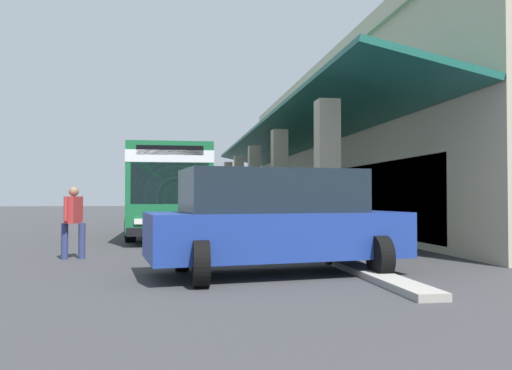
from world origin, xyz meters
name	(u,v)px	position (x,y,z in m)	size (l,w,h in m)	color
ground	(326,226)	(0.00, 8.00, 0.00)	(120.00, 120.00, 0.00)	#38383A
curb_strip	(248,226)	(0.37, 4.02, 0.06)	(35.78, 0.50, 0.12)	#9E998E
plaza_building	(435,150)	(0.37, 13.66, 3.87)	(30.12, 16.33, 7.73)	#B2A88E
transit_bus	(172,187)	(4.14, 0.40, 1.85)	(11.23, 2.89, 3.34)	#196638
parked_suv_blue	(275,220)	(15.36, 2.35, 1.02)	(3.15, 5.03, 1.97)	navy
pedestrian	(73,218)	(12.24, -1.86, 0.95)	(0.63, 0.54, 1.70)	navy
potted_palm	(254,209)	(-6.45, 5.40, 0.72)	(1.49, 2.09, 2.83)	brown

